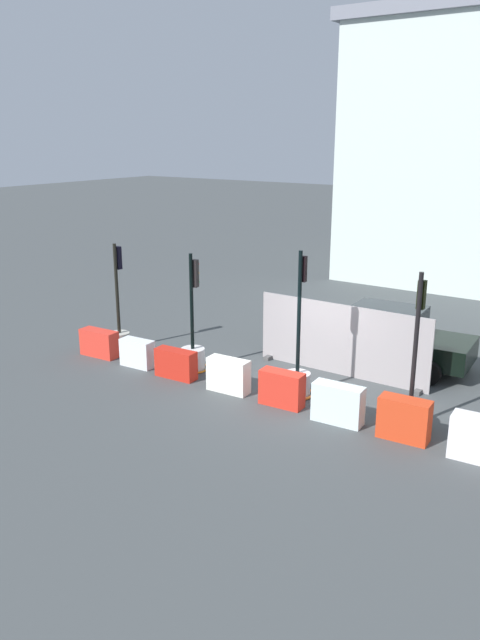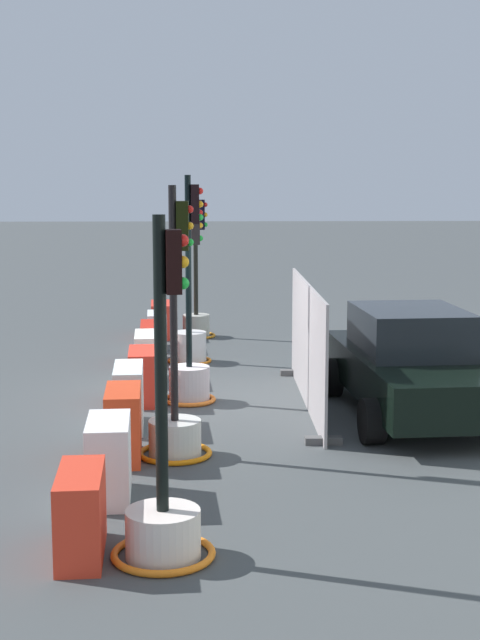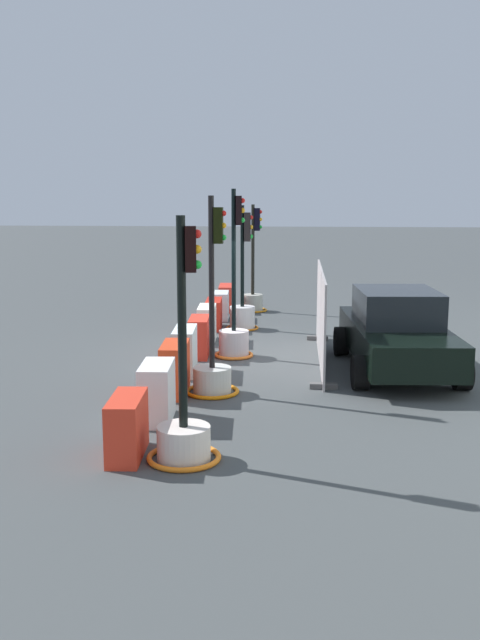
# 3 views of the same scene
# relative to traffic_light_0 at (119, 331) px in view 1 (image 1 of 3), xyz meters

# --- Properties ---
(ground_plane) EXTENTS (120.00, 120.00, 0.00)m
(ground_plane) POSITION_rel_traffic_light_0_xyz_m (6.01, 0.00, -0.55)
(ground_plane) COLOR #414647
(traffic_light_0) EXTENTS (0.87, 0.87, 3.16)m
(traffic_light_0) POSITION_rel_traffic_light_0_xyz_m (0.00, 0.00, 0.00)
(traffic_light_0) COLOR #ABAB9F
(traffic_light_0) RESTS_ON ground_plane
(traffic_light_1) EXTENTS (0.85, 0.85, 3.18)m
(traffic_light_1) POSITION_rel_traffic_light_0_xyz_m (2.86, -0.09, -0.00)
(traffic_light_1) COLOR silver
(traffic_light_1) RESTS_ON ground_plane
(traffic_light_2) EXTENTS (0.84, 0.84, 3.58)m
(traffic_light_2) POSITION_rel_traffic_light_0_xyz_m (6.06, -0.03, -0.02)
(traffic_light_2) COLOR silver
(traffic_light_2) RESTS_ON ground_plane
(traffic_light_3) EXTENTS (0.95, 0.95, 3.45)m
(traffic_light_3) POSITION_rel_traffic_light_0_xyz_m (8.95, -0.15, -0.06)
(traffic_light_3) COLOR silver
(traffic_light_3) RESTS_ON ground_plane
(construction_barrier_0) EXTENTS (1.18, 0.50, 0.77)m
(construction_barrier_0) POSITION_rel_traffic_light_0_xyz_m (-0.02, -0.80, -0.17)
(construction_barrier_0) COLOR red
(construction_barrier_0) RESTS_ON ground_plane
(construction_barrier_1) EXTENTS (0.98, 0.45, 0.76)m
(construction_barrier_1) POSITION_rel_traffic_light_0_xyz_m (1.47, -0.80, -0.17)
(construction_barrier_1) COLOR silver
(construction_barrier_1) RESTS_ON ground_plane
(construction_barrier_2) EXTENTS (1.15, 0.45, 0.76)m
(construction_barrier_2) POSITION_rel_traffic_light_0_xyz_m (2.89, -0.84, -0.17)
(construction_barrier_2) COLOR red
(construction_barrier_2) RESTS_ON ground_plane
(construction_barrier_3) EXTENTS (1.09, 0.46, 0.85)m
(construction_barrier_3) POSITION_rel_traffic_light_0_xyz_m (4.56, -0.81, -0.13)
(construction_barrier_3) COLOR white
(construction_barrier_3) RESTS_ON ground_plane
(construction_barrier_4) EXTENTS (1.07, 0.47, 0.84)m
(construction_barrier_4) POSITION_rel_traffic_light_0_xyz_m (6.07, -0.78, -0.13)
(construction_barrier_4) COLOR red
(construction_barrier_4) RESTS_ON ground_plane
(construction_barrier_5) EXTENTS (1.15, 0.47, 0.89)m
(construction_barrier_5) POSITION_rel_traffic_light_0_xyz_m (7.56, -0.87, -0.11)
(construction_barrier_5) COLOR silver
(construction_barrier_5) RESTS_ON ground_plane
(construction_barrier_6) EXTENTS (1.09, 0.50, 0.90)m
(construction_barrier_6) POSITION_rel_traffic_light_0_xyz_m (9.05, -0.80, -0.10)
(construction_barrier_6) COLOR red
(construction_barrier_6) RESTS_ON ground_plane
(construction_barrier_7) EXTENTS (1.03, 0.53, 0.90)m
(construction_barrier_7) POSITION_rel_traffic_light_0_xyz_m (10.53, -0.83, -0.11)
(construction_barrier_7) COLOR white
(construction_barrier_7) RESTS_ON ground_plane
(car_black_sedan) EXTENTS (4.55, 2.32, 1.62)m
(car_black_sedan) POSITION_rel_traffic_light_0_xyz_m (7.03, 3.28, 0.23)
(car_black_sedan) COLOR black
(car_black_sedan) RESTS_ON ground_plane
(site_fence_panel) EXTENTS (4.84, 0.50, 1.92)m
(site_fence_panel) POSITION_rel_traffic_light_0_xyz_m (6.32, 1.81, 0.37)
(site_fence_panel) COLOR #9F9899
(site_fence_panel) RESTS_ON ground_plane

